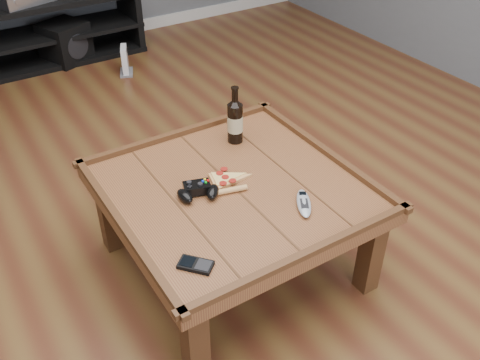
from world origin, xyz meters
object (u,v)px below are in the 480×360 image
beer_bottle (235,120)px  media_console (51,31)px  game_controller (198,191)px  remote_control (304,203)px  subwoofer (65,42)px  game_console (125,61)px  pizza_slice (226,181)px  coffee_table (233,198)px  smartphone (196,265)px

beer_bottle → media_console: bearing=94.6°
game_controller → media_console: bearing=104.7°
game_controller → remote_control: size_ratio=1.02×
game_controller → subwoofer: size_ratio=0.45×
game_controller → remote_control: 0.42m
beer_bottle → subwoofer: (-0.12, 2.39, -0.41)m
game_controller → game_console: bearing=94.2°
pizza_slice → game_console: bearing=94.1°
coffee_table → media_console: (0.00, 2.75, -0.15)m
beer_bottle → remote_control: 0.56m
beer_bottle → game_console: size_ratio=1.28×
coffee_table → remote_control: 0.31m
media_console → subwoofer: (0.08, -0.06, -0.09)m
beer_bottle → subwoofer: 2.42m
media_console → pizza_slice: bearing=-90.2°
coffee_table → game_console: (0.38, 2.21, -0.29)m
game_controller → pizza_slice: size_ratio=0.69×
coffee_table → beer_bottle: (0.20, 0.30, 0.17)m
coffee_table → pizza_slice: bearing=100.9°
coffee_table → beer_bottle: 0.40m
subwoofer → beer_bottle: bearing=-109.3°
game_controller → smartphone: size_ratio=1.39×
media_console → game_console: 0.68m
pizza_slice → smartphone: bearing=-118.8°
pizza_slice → subwoofer: (0.09, 2.64, -0.30)m
subwoofer → coffee_table: bearing=-113.8°
media_console → beer_bottle: beer_bottle is taller
game_controller → game_console: (0.54, 2.19, -0.38)m
beer_bottle → remote_control: bearing=-92.7°
pizza_slice → remote_control: 0.35m
smartphone → beer_bottle: bearing=7.9°
media_console → remote_control: size_ratio=7.77×
pizza_slice → beer_bottle: bearing=66.0°
media_console → game_controller: 2.74m
coffee_table → smartphone: size_ratio=7.81×
coffee_table → subwoofer: (0.08, 2.69, -0.24)m
game_controller → smartphone: 0.40m
coffee_table → smartphone: coffee_table is taller
media_console → subwoofer: bearing=-38.4°
game_controller → pizza_slice: bearing=26.0°
remote_control → coffee_table: bearing=155.1°
media_console → smartphone: bearing=-96.5°
remote_control → subwoofer: remote_control is taller
coffee_table → pizza_slice: size_ratio=3.91×
smartphone → subwoofer: bearing=41.0°
pizza_slice → remote_control: bearing=-44.9°
smartphone → game_console: smartphone is taller
beer_bottle → game_console: 1.97m
media_console → game_console: bearing=-54.6°
media_console → pizza_slice: (-0.01, -2.71, 0.21)m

